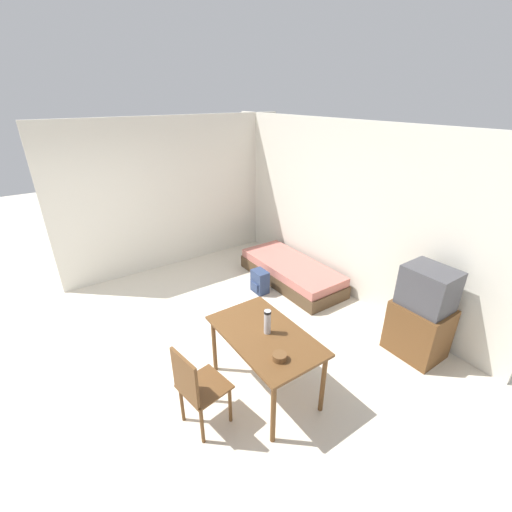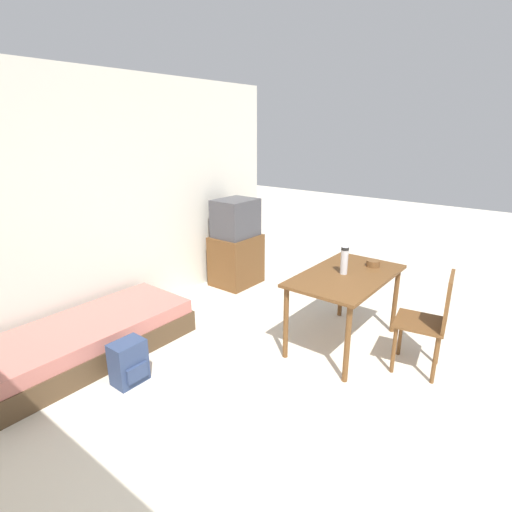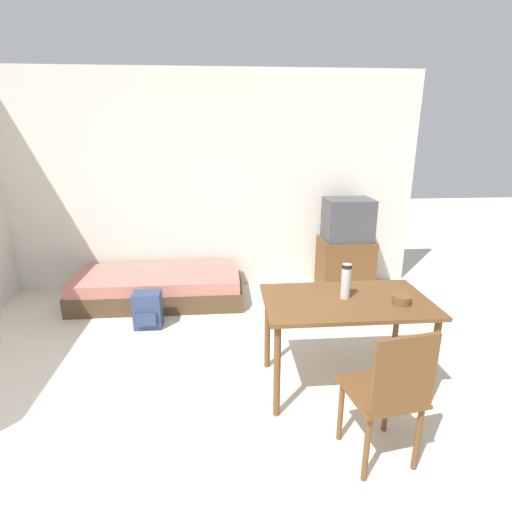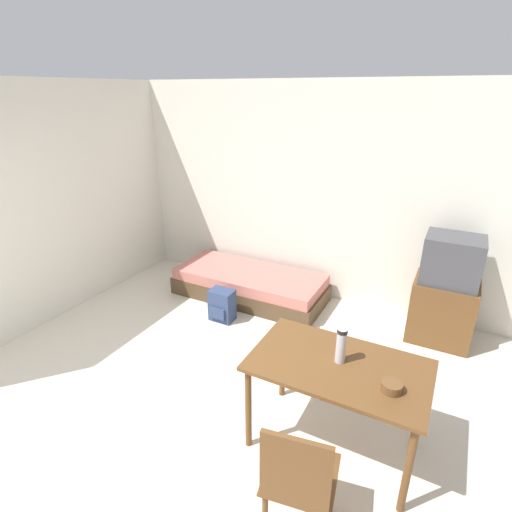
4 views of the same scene
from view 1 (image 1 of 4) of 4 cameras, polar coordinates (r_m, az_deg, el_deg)
name	(u,v)px [view 1 (image 1 of 4)]	position (r m, az deg, el deg)	size (l,w,h in m)	color
ground_plane	(136,361)	(4.72, -19.43, -16.13)	(20.00, 20.00, 0.00)	beige
wall_back	(339,210)	(5.65, 13.59, 7.52)	(5.61, 0.06, 2.70)	silver
wall_left	(179,194)	(6.57, -12.78, 10.07)	(0.06, 4.40, 2.70)	silver
daybed	(291,272)	(6.06, 5.88, -2.68)	(1.99, 0.84, 0.36)	#4C3823
tv	(422,315)	(4.72, 25.89, -8.86)	(0.64, 0.53, 1.21)	brown
dining_table	(265,341)	(3.71, 1.52, -13.98)	(1.26, 0.75, 0.76)	brown
wooden_chair	(196,386)	(3.49, -10.00, -20.60)	(0.48, 0.48, 0.95)	brown
thermos_flask	(267,321)	(3.58, 1.91, -10.75)	(0.08, 0.08, 0.27)	#B7B7BC
mate_bowl	(280,357)	(3.35, 3.95, -16.42)	(0.14, 0.14, 0.06)	brown
backpack	(260,282)	(5.70, 0.63, -4.30)	(0.29, 0.23, 0.39)	navy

